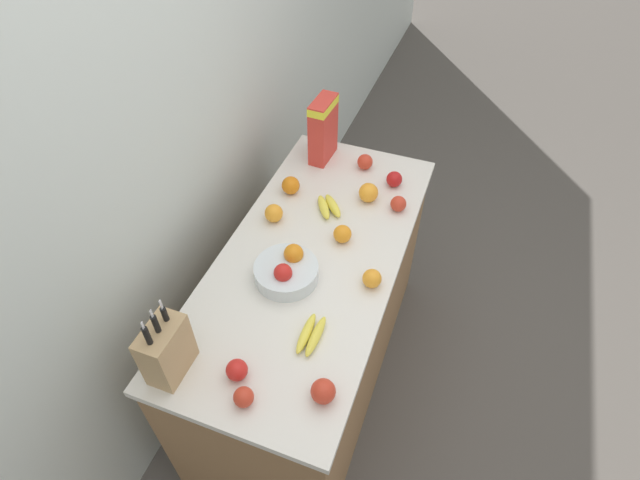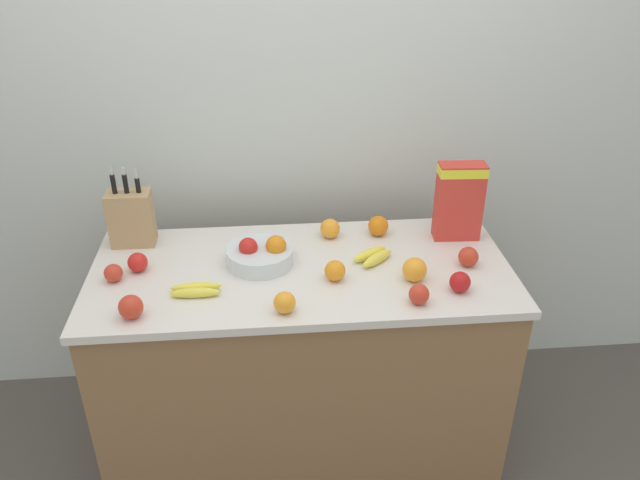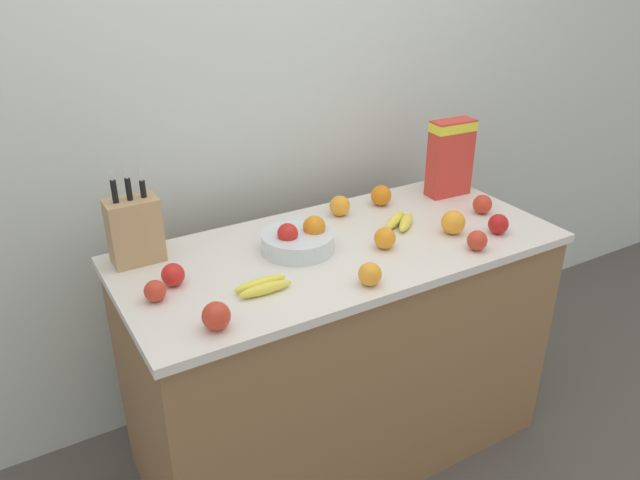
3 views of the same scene
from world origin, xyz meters
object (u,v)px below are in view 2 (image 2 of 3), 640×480
(apple_rear, at_px, (468,257))
(orange_near_bowl, at_px, (285,303))
(knife_block, at_px, (131,218))
(cereal_box, at_px, (459,198))
(banana_bunch_left, at_px, (196,290))
(apple_by_knife_block, at_px, (138,262))
(fruit_bowl, at_px, (261,254))
(banana_bunch_right, at_px, (373,256))
(orange_mid_left, at_px, (330,229))
(apple_middle, at_px, (419,294))
(apple_leftmost, at_px, (131,307))
(apple_rightmost, at_px, (460,282))
(orange_front_center, at_px, (335,271))
(orange_front_right, at_px, (378,226))
(orange_front_left, at_px, (415,270))
(apple_front, at_px, (113,273))

(apple_rear, bearing_deg, orange_near_bowl, -161.16)
(knife_block, xyz_separation_m, cereal_box, (1.24, -0.06, 0.06))
(banana_bunch_left, xyz_separation_m, apple_by_knife_block, (-0.22, 0.17, 0.02))
(fruit_bowl, distance_m, apple_by_knife_block, 0.44)
(banana_bunch_right, distance_m, orange_mid_left, 0.24)
(fruit_bowl, bearing_deg, apple_middle, -30.13)
(apple_rear, height_order, apple_leftmost, apple_leftmost)
(cereal_box, bearing_deg, apple_rightmost, -100.70)
(apple_leftmost, relative_size, orange_front_center, 1.07)
(apple_rightmost, relative_size, orange_front_center, 0.97)
(orange_mid_left, relative_size, orange_front_right, 0.96)
(knife_block, distance_m, banana_bunch_left, 0.47)
(orange_mid_left, height_order, orange_near_bowl, orange_mid_left)
(orange_front_left, bearing_deg, apple_leftmost, -171.84)
(apple_rightmost, distance_m, orange_front_left, 0.16)
(apple_by_knife_block, height_order, orange_mid_left, orange_mid_left)
(orange_mid_left, bearing_deg, apple_rear, -28.19)
(apple_front, height_order, orange_front_right, orange_front_right)
(apple_by_knife_block, xyz_separation_m, apple_rear, (1.18, -0.07, 0.00))
(apple_leftmost, bearing_deg, orange_near_bowl, -1.66)
(apple_rightmost, bearing_deg, apple_by_knife_block, 168.37)
(apple_by_knife_block, relative_size, orange_front_left, 0.83)
(apple_leftmost, bearing_deg, fruit_bowl, 35.71)
(apple_middle, relative_size, orange_front_center, 0.93)
(orange_front_center, bearing_deg, apple_front, 175.53)
(apple_front, distance_m, orange_near_bowl, 0.63)
(orange_mid_left, xyz_separation_m, orange_front_left, (0.26, -0.33, 0.00))
(orange_near_bowl, bearing_deg, apple_front, 158.00)
(apple_leftmost, relative_size, orange_front_right, 0.98)
(knife_block, bearing_deg, apple_middle, -26.34)
(orange_front_center, bearing_deg, apple_rightmost, -14.62)
(knife_block, bearing_deg, apple_rear, -12.65)
(orange_front_left, bearing_deg, orange_front_center, 174.36)
(apple_middle, distance_m, orange_mid_left, 0.53)
(orange_mid_left, relative_size, orange_front_center, 1.05)
(fruit_bowl, distance_m, apple_front, 0.51)
(apple_rightmost, xyz_separation_m, orange_front_right, (-0.21, 0.42, 0.00))
(apple_middle, height_order, orange_front_right, orange_front_right)
(orange_front_right, bearing_deg, banana_bunch_left, -152.22)
(knife_block, distance_m, orange_front_right, 0.95)
(apple_front, bearing_deg, banana_bunch_left, -20.41)
(apple_by_knife_block, relative_size, apple_middle, 1.04)
(apple_rear, height_order, orange_front_left, orange_front_left)
(apple_middle, height_order, apple_rightmost, apple_rightmost)
(knife_block, height_order, orange_front_right, knife_block)
(apple_rear, xyz_separation_m, orange_near_bowl, (-0.67, -0.23, -0.00))
(orange_front_right, xyz_separation_m, orange_front_center, (-0.20, -0.31, -0.00))
(orange_near_bowl, bearing_deg, orange_front_right, 51.54)
(orange_mid_left, relative_size, orange_front_left, 0.90)
(fruit_bowl, bearing_deg, banana_bunch_right, -2.52)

